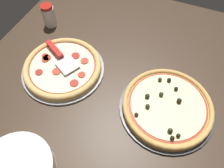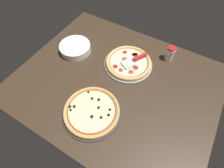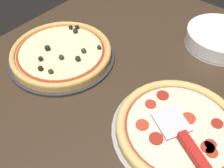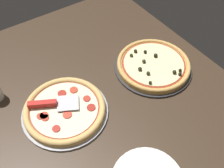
% 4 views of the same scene
% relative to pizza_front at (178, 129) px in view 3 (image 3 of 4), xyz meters
% --- Properties ---
extents(ground_plane, '(1.33, 1.08, 0.04)m').
position_rel_pizza_front_xyz_m(ground_plane, '(0.00, 0.18, -0.04)').
color(ground_plane, '#38281C').
extents(pizza_pan_front, '(0.35, 0.35, 0.01)m').
position_rel_pizza_front_xyz_m(pizza_pan_front, '(-0.00, 0.00, -0.02)').
color(pizza_pan_front, '#939399').
rests_on(pizza_pan_front, ground_plane).
extents(pizza_front, '(0.33, 0.33, 0.03)m').
position_rel_pizza_front_xyz_m(pizza_front, '(0.00, 0.00, 0.00)').
color(pizza_front, '#DBAD60').
rests_on(pizza_front, pizza_pan_front).
extents(pizza_pan_back, '(0.36, 0.36, 0.01)m').
position_rel_pizza_front_xyz_m(pizza_pan_back, '(0.01, 0.45, -0.02)').
color(pizza_pan_back, '#2D2D30').
rests_on(pizza_pan_back, ground_plane).
extents(pizza_back, '(0.34, 0.34, 0.04)m').
position_rel_pizza_front_xyz_m(pizza_back, '(0.01, 0.45, 0.00)').
color(pizza_back, tan).
rests_on(pizza_back, pizza_pan_back).
extents(serving_spatula, '(0.14, 0.20, 0.02)m').
position_rel_pizza_front_xyz_m(serving_spatula, '(-0.04, -0.05, 0.02)').
color(serving_spatula, silver).
rests_on(serving_spatula, pizza_front).
extents(plate_stack, '(0.23, 0.23, 0.06)m').
position_rel_pizza_front_xyz_m(plate_stack, '(0.42, 0.08, 0.00)').
color(plate_stack, white).
rests_on(plate_stack, ground_plane).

